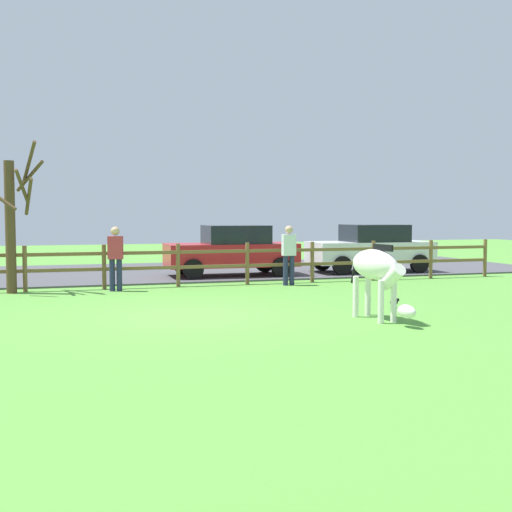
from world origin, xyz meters
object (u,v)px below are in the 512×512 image
object	(u,v)px
zebra	(377,270)
parked_car_red	(232,250)
visitor_right_of_tree	(289,252)
crow_on_grass	(394,302)
parked_car_white	(371,248)
visitor_left_of_tree	(116,256)
bare_tree	(12,219)

from	to	relation	value
zebra	parked_car_red	bearing A→B (deg)	92.98
zebra	visitor_right_of_tree	bearing A→B (deg)	85.70
parked_car_red	visitor_right_of_tree	size ratio (longest dim) A/B	2.45
zebra	crow_on_grass	xyz separation A→B (m)	(1.08, 1.27, -0.80)
parked_car_red	parked_car_white	xyz separation A→B (m)	(4.73, -0.08, 0.00)
parked_car_white	visitor_left_of_tree	world-z (taller)	visitor_left_of_tree
crow_on_grass	zebra	bearing A→B (deg)	-130.36
parked_car_red	visitor_left_of_tree	bearing A→B (deg)	-145.09
parked_car_white	visitor_right_of_tree	xyz separation A→B (m)	(-3.83, -2.58, 0.06)
parked_car_white	visitor_left_of_tree	size ratio (longest dim) A/B	2.47
parked_car_white	zebra	bearing A→B (deg)	-116.60
visitor_left_of_tree	visitor_right_of_tree	bearing A→B (deg)	-0.29
crow_on_grass	parked_car_red	world-z (taller)	parked_car_red
visitor_right_of_tree	parked_car_white	bearing A→B (deg)	33.94
parked_car_red	crow_on_grass	bearing A→B (deg)	-78.24
zebra	crow_on_grass	distance (m)	1.85
zebra	visitor_left_of_tree	xyz separation A→B (m)	(-4.22, 5.99, -0.02)
bare_tree	parked_car_red	bearing A→B (deg)	20.21
parked_car_white	visitor_right_of_tree	bearing A→B (deg)	-146.06
parked_car_white	visitor_left_of_tree	xyz separation A→B (m)	(-8.49, -2.55, 0.06)
bare_tree	zebra	size ratio (longest dim) A/B	1.94
parked_car_white	visitor_left_of_tree	distance (m)	8.87
parked_car_white	crow_on_grass	bearing A→B (deg)	-113.74
bare_tree	zebra	world-z (taller)	bare_tree
bare_tree	parked_car_white	size ratio (longest dim) A/B	0.93
crow_on_grass	parked_car_white	world-z (taller)	parked_car_white
bare_tree	visitor_left_of_tree	size ratio (longest dim) A/B	2.28
crow_on_grass	visitor_left_of_tree	bearing A→B (deg)	138.32
zebra	visitor_left_of_tree	distance (m)	7.32
zebra	crow_on_grass	bearing A→B (deg)	49.64
parked_car_white	bare_tree	bearing A→B (deg)	-168.57
parked_car_red	visitor_right_of_tree	bearing A→B (deg)	-71.31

